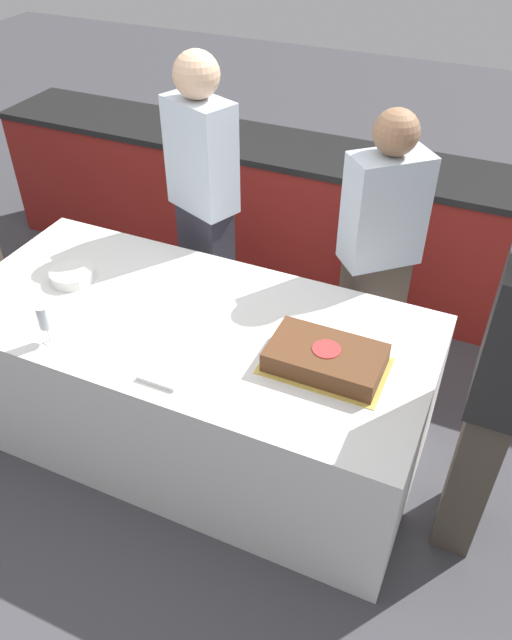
{
  "coord_description": "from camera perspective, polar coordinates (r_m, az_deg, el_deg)",
  "views": [
    {
      "loc": [
        1.15,
        -1.85,
        2.48
      ],
      "look_at": [
        0.33,
        0.0,
        0.86
      ],
      "focal_mm": 35.0,
      "sensor_mm": 36.0,
      "label": 1
    }
  ],
  "objects": [
    {
      "name": "side_plate_near_cake",
      "position": [
        2.75,
        6.45,
        -0.22
      ],
      "size": [
        0.17,
        0.17,
        0.0
      ],
      "color": "white",
      "rests_on": "dining_table"
    },
    {
      "name": "utensil_pile",
      "position": [
        2.5,
        -8.67,
        -5.16
      ],
      "size": [
        0.17,
        0.1,
        0.02
      ],
      "color": "white",
      "rests_on": "dining_table"
    },
    {
      "name": "cake",
      "position": [
        2.51,
        6.38,
        -3.48
      ],
      "size": [
        0.5,
        0.31,
        0.1
      ],
      "color": "gold",
      "rests_on": "dining_table"
    },
    {
      "name": "person_cutting_cake",
      "position": [
        3.11,
        11.06,
        5.37
      ],
      "size": [
        0.4,
        0.39,
        1.56
      ],
      "rotation": [
        0.0,
        0.0,
        -2.41
      ],
      "color": "#4C4238",
      "rests_on": "ground_plane"
    },
    {
      "name": "back_counter",
      "position": [
        4.14,
        4.88,
        9.33
      ],
      "size": [
        4.4,
        0.58,
        0.92
      ],
      "color": "maroon",
      "rests_on": "ground_plane"
    },
    {
      "name": "dining_table",
      "position": [
        3.03,
        -5.67,
        -5.55
      ],
      "size": [
        2.17,
        1.01,
        0.76
      ],
      "color": "silver",
      "rests_on": "ground_plane"
    },
    {
      "name": "plate_stack",
      "position": [
        3.11,
        -16.47,
        3.92
      ],
      "size": [
        0.2,
        0.2,
        0.05
      ],
      "color": "white",
      "rests_on": "dining_table"
    },
    {
      "name": "person_seated_right",
      "position": [
        2.48,
        21.25,
        -6.24
      ],
      "size": [
        0.2,
        0.35,
        1.61
      ],
      "rotation": [
        0.0,
        0.0,
        -1.57
      ],
      "color": "#4C4238",
      "rests_on": "ground_plane"
    },
    {
      "name": "wine_glass",
      "position": [
        2.71,
        -18.8,
        0.19
      ],
      "size": [
        0.06,
        0.06,
        0.18
      ],
      "color": "white",
      "rests_on": "dining_table"
    },
    {
      "name": "ground_plane",
      "position": [
        3.3,
        -5.26,
        -10.3
      ],
      "size": [
        14.0,
        14.0,
        0.0
      ],
      "primitive_type": "plane",
      "color": "#424247"
    },
    {
      "name": "person_standing_back",
      "position": [
        3.36,
        -4.77,
        10.25
      ],
      "size": [
        0.41,
        0.32,
        1.69
      ],
      "rotation": [
        0.0,
        0.0,
        2.75
      ],
      "color": "#282833",
      "rests_on": "ground_plane"
    }
  ]
}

